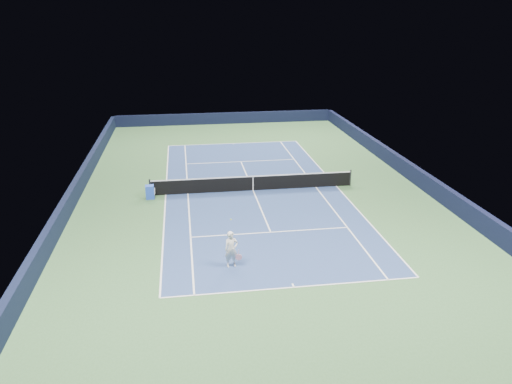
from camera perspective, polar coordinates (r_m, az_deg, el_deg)
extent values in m
plane|color=#355D32|center=(31.70, -0.34, 0.18)|extent=(40.00, 40.00, 0.00)
cube|color=black|center=(50.55, -3.59, 8.42)|extent=(22.00, 0.35, 1.10)
cube|color=black|center=(34.67, 17.67, 1.94)|extent=(0.35, 40.00, 1.10)
cube|color=black|center=(31.92, -19.95, 0.11)|extent=(0.35, 40.00, 1.10)
cube|color=navy|center=(31.70, -0.34, 0.19)|extent=(10.97, 23.77, 0.01)
cube|color=white|center=(42.98, -2.61, 5.57)|extent=(10.97, 0.08, 0.00)
cube|color=white|center=(21.11, 4.36, -10.80)|extent=(10.97, 0.08, 0.00)
cube|color=white|center=(32.89, 9.16, 0.68)|extent=(0.08, 23.77, 0.00)
cube|color=white|center=(31.44, -10.28, -0.31)|extent=(0.08, 23.77, 0.00)
cube|color=white|center=(32.51, 6.86, 0.57)|extent=(0.08, 23.77, 0.00)
cube|color=white|center=(31.42, -7.79, -0.19)|extent=(0.08, 23.77, 0.00)
cube|color=white|center=(37.73, -1.73, 3.49)|extent=(8.23, 0.08, 0.00)
cube|color=white|center=(25.86, 1.69, -4.61)|extent=(8.23, 0.08, 0.00)
cube|color=white|center=(31.70, -0.34, 0.20)|extent=(0.08, 12.80, 0.00)
cube|color=white|center=(42.83, -2.59, 5.52)|extent=(0.08, 0.30, 0.00)
cube|color=white|center=(21.23, 4.27, -10.60)|extent=(0.08, 0.30, 0.00)
cylinder|color=black|center=(31.31, -12.01, 0.50)|extent=(0.10, 0.10, 1.07)
cylinder|color=black|center=(33.00, 10.73, 1.62)|extent=(0.10, 0.10, 1.07)
cube|color=black|center=(31.55, -0.34, 0.96)|extent=(12.80, 0.03, 0.91)
cube|color=white|center=(31.39, -0.34, 1.80)|extent=(12.80, 0.04, 0.06)
cube|color=white|center=(31.55, -0.34, 0.96)|extent=(0.05, 0.04, 0.91)
cube|color=blue|center=(30.89, -12.04, 0.00)|extent=(0.54, 0.50, 0.84)
cube|color=white|center=(30.86, -11.51, 0.08)|extent=(0.04, 0.37, 0.37)
imported|color=silver|center=(22.25, -2.83, -6.56)|extent=(0.68, 0.50, 1.69)
cylinder|color=pink|center=(22.30, -1.99, -6.91)|extent=(0.03, 0.03, 0.28)
cylinder|color=black|center=(22.41, -1.98, -7.45)|extent=(0.28, 0.02, 0.28)
cylinder|color=pink|center=(22.41, -1.98, -7.45)|extent=(0.30, 0.03, 0.30)
sphere|color=#BAD92E|center=(22.74, -2.88, -3.16)|extent=(0.07, 0.07, 0.07)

